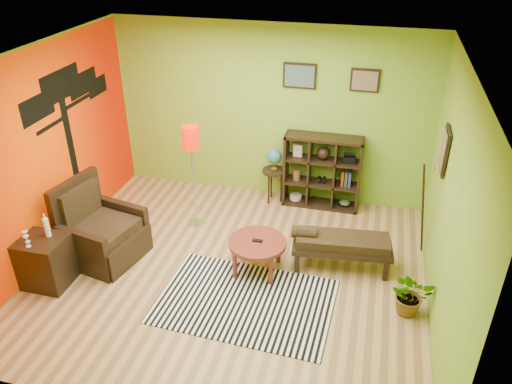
% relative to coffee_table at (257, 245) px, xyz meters
% --- Properties ---
extents(ground, '(5.00, 5.00, 0.00)m').
position_rel_coffee_table_xyz_m(ground, '(-0.32, -0.14, -0.40)').
color(ground, tan).
rests_on(ground, ground).
extents(room_shell, '(5.04, 4.54, 2.82)m').
position_rel_coffee_table_xyz_m(room_shell, '(-0.41, -0.13, 1.40)').
color(room_shell, '#82B12E').
rests_on(room_shell, ground).
extents(zebra_rug, '(2.17, 1.50, 0.01)m').
position_rel_coffee_table_xyz_m(zebra_rug, '(0.01, -0.64, -0.39)').
color(zebra_rug, white).
rests_on(zebra_rug, ground).
extents(coffee_table, '(0.75, 0.75, 0.48)m').
position_rel_coffee_table_xyz_m(coffee_table, '(0.00, 0.00, 0.00)').
color(coffee_table, maroon).
rests_on(coffee_table, ground).
extents(armchair, '(1.07, 1.07, 1.11)m').
position_rel_coffee_table_xyz_m(armchair, '(-2.15, -0.20, -0.06)').
color(armchair, black).
rests_on(armchair, ground).
extents(side_cabinet, '(0.56, 0.51, 0.98)m').
position_rel_coffee_table_xyz_m(side_cabinet, '(-2.52, -0.89, -0.06)').
color(side_cabinet, black).
rests_on(side_cabinet, ground).
extents(floor_lamp, '(0.24, 0.24, 1.59)m').
position_rel_coffee_table_xyz_m(floor_lamp, '(-1.17, 0.85, 0.89)').
color(floor_lamp, silver).
rests_on(floor_lamp, ground).
extents(globe_table, '(0.38, 0.38, 0.92)m').
position_rel_coffee_table_xyz_m(globe_table, '(-0.18, 1.83, 0.30)').
color(globe_table, black).
rests_on(globe_table, ground).
extents(cube_shelf, '(1.20, 0.35, 1.20)m').
position_rel_coffee_table_xyz_m(cube_shelf, '(0.59, 1.89, 0.20)').
color(cube_shelf, black).
rests_on(cube_shelf, ground).
extents(bench, '(1.34, 0.60, 0.60)m').
position_rel_coffee_table_xyz_m(bench, '(1.03, 0.32, -0.01)').
color(bench, black).
rests_on(bench, ground).
extents(potted_plant, '(0.59, 0.63, 0.42)m').
position_rel_coffee_table_xyz_m(potted_plant, '(1.93, -0.34, -0.19)').
color(potted_plant, '#26661E').
rests_on(potted_plant, ground).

